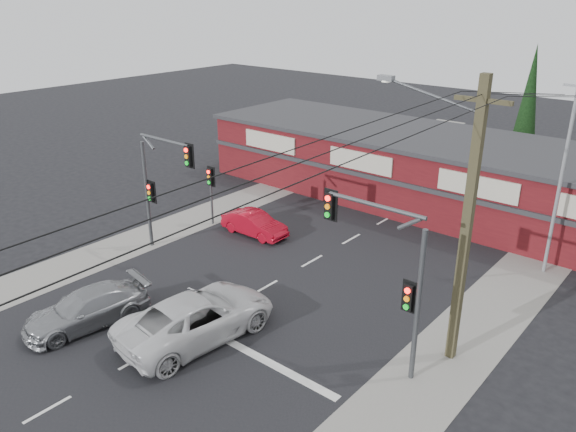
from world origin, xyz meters
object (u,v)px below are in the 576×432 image
Objects in this scene: silver_suv at (87,308)px; utility_pole at (464,217)px; red_sedan at (254,224)px; shop_building at (409,165)px; white_suv at (197,317)px.

utility_pole reaches higher than silver_suv.
shop_building reaches higher than red_sedan.
utility_pole is at bearing -56.24° from shop_building.
utility_pole is at bearing -141.11° from white_suv.
red_sedan is 0.38× the size of utility_pole.
red_sedan is 14.03m from utility_pole.
white_suv reaches higher than silver_suv.
white_suv is 10.29m from utility_pole.
white_suv is 4.54m from silver_suv.
white_suv is 0.23× the size of shop_building.
red_sedan is at bearing 164.87° from utility_pole.
red_sedan is at bearing 104.96° from silver_suv.
utility_pole reaches higher than white_suv.
silver_suv is (-3.97, -2.21, -0.16)m from white_suv.
silver_suv is 10.69m from red_sedan.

